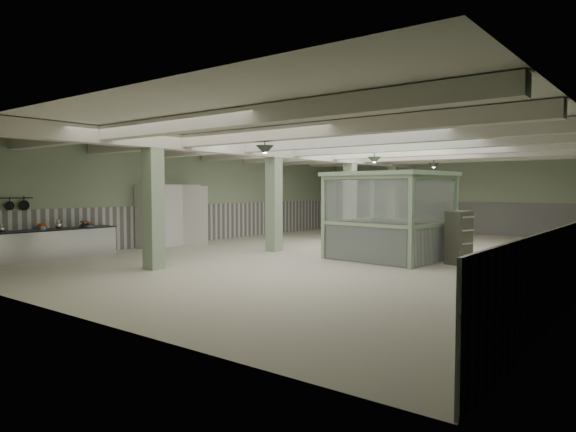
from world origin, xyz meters
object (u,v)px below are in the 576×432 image
Objects in this scene: prep_counter at (41,245)px; walkin_cooler at (169,214)px; guard_booth at (389,201)px; filing_cabinet at (459,238)px.

prep_counter is 1.79× the size of walkin_cooler.
filing_cabinet is at bearing 14.79° from guard_booth.
guard_booth is at bearing 38.99° from prep_counter.
filing_cabinet reaches higher than prep_counter.
guard_booth is 2.37× the size of filing_cabinet.
guard_booth is 2.28m from filing_cabinet.
filing_cabinet is (10.17, 1.93, -0.43)m from walkin_cooler.
filing_cabinet is at bearing 34.07° from prep_counter.
walkin_cooler is at bearing -161.99° from guard_booth.
guard_booth reaches higher than prep_counter.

